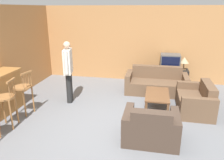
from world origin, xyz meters
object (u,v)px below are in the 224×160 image
loveseat_right (196,101)px  tv_unit (169,77)px  coffee_table (157,96)px  couch_far (156,84)px  armchair_near (151,128)px  tv (170,62)px  person_by_window (68,69)px  table_lamp (184,60)px  bar_chair_far (23,90)px  bar_chair_mid (6,101)px

loveseat_right → tv_unit: bearing=107.0°
loveseat_right → coffee_table: (-0.97, -0.06, 0.08)m
couch_far → armchair_near: bearing=-91.9°
couch_far → armchair_near: (-0.09, -2.70, 0.00)m
tv → person_by_window: person_by_window is taller
tv_unit → loveseat_right: bearing=-73.0°
armchair_near → table_lamp: 3.66m
coffee_table → tv: (0.39, 1.97, 0.46)m
person_by_window → bar_chair_far: bearing=-131.8°
coffee_table → bar_chair_mid: bearing=-154.3°
armchair_near → table_lamp: (0.95, 3.48, 0.60)m
armchair_near → couch_far: bearing=88.1°
bar_chair_far → tv: size_ratio=1.73×
couch_far → tv_unit: 0.88m
bar_chair_far → tv_unit: bearing=38.7°
couch_far → tv: bearing=61.9°
bar_chair_mid → couch_far: 4.21m
coffee_table → armchair_near: bearing=-94.5°
armchair_near → loveseat_right: armchair_near is taller
tv_unit → bar_chair_far: bearing=-141.3°
loveseat_right → table_lamp: 2.01m
couch_far → person_by_window: bearing=-153.4°
loveseat_right → armchair_near: bearing=-124.9°
bar_chair_far → table_lamp: size_ratio=2.56×
tv_unit → tv: tv is taller
armchair_near → tv: size_ratio=1.69×
bar_chair_far → armchair_near: 3.16m
coffee_table → tv: 2.06m
couch_far → loveseat_right: couch_far is taller
armchair_near → tv: bearing=81.8°
bar_chair_far → armchair_near: bar_chair_far is taller
armchair_near → loveseat_right: (1.09, 1.56, -0.00)m
tv_unit → table_lamp: (0.45, 0.00, 0.60)m
loveseat_right → person_by_window: (-3.37, -0.05, 0.67)m
loveseat_right → table_lamp: size_ratio=3.07×
bar_chair_mid → tv: size_ratio=1.73×
table_lamp → tv_unit: bearing=180.0°
bar_chair_far → coffee_table: (3.21, 0.90, -0.25)m
coffee_table → person_by_window: size_ratio=0.64×
armchair_near → tv: 3.55m
tv_unit → person_by_window: person_by_window is taller
bar_chair_far → coffee_table: 3.34m
coffee_table → bar_chair_far: bearing=-164.3°
bar_chair_mid → table_lamp: (4.04, 3.52, 0.27)m
bar_chair_mid → bar_chair_far: (0.00, 0.64, 0.00)m
couch_far → loveseat_right: (1.00, -1.14, -0.00)m
person_by_window → bar_chair_mid: bearing=-117.6°
bar_chair_mid → armchair_near: (3.09, 0.04, -0.33)m
coffee_table → person_by_window: (-2.39, 0.01, 0.59)m
loveseat_right → person_by_window: 3.43m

